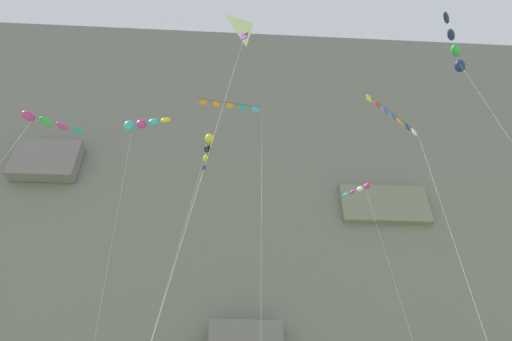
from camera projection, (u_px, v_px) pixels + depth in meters
name	position (u px, v px, depth m)	size (l,w,h in m)	color
cliff_face	(245.00, 236.00, 78.49)	(180.00, 33.78, 80.39)	slate
kite_banner_high_center	(231.00, 113.00, 37.27)	(5.86, 4.92, 29.95)	black
kite_banner_low_center	(396.00, 123.00, 31.59)	(5.28, 6.94, 25.02)	black
kite_windsock_upper_left	(140.00, 125.00, 35.12)	(4.13, 2.49, 26.74)	#38B2D1
kite_windsock_high_left	(361.00, 190.00, 42.83)	(3.59, 4.13, 26.82)	#CC3399
kite_windsock_far_right	(44.00, 121.00, 35.26)	(4.43, 8.25, 27.32)	#CC3399
kite_windsock_far_left	(456.00, 52.00, 39.98)	(4.47, 6.91, 35.90)	navy
kite_delta_mid_center	(252.00, 34.00, 22.80)	(4.42, 3.35, 21.98)	white
kite_windsock_mid_right	(207.00, 148.00, 38.28)	(3.22, 9.49, 27.40)	yellow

